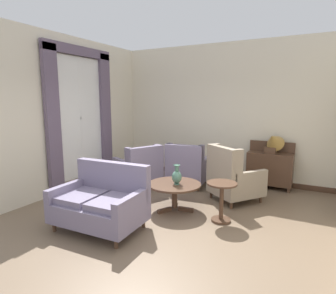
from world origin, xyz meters
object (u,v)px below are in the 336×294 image
object	(u,v)px
coffee_table	(175,188)
side_table	(222,198)
porcelain_vase	(177,176)
armchair_far_left	(139,170)
settee	(101,203)
gramophone	(273,141)
sideboard	(270,168)
armchair_beside_settee	(187,168)
armchair_back_corner	(232,179)

from	to	relation	value
coffee_table	side_table	world-z (taller)	side_table
porcelain_vase	armchair_far_left	world-z (taller)	armchair_far_left
armchair_far_left	settee	bearing A→B (deg)	42.11
gramophone	side_table	bearing A→B (deg)	-102.17
coffee_table	gramophone	world-z (taller)	gramophone
coffee_table	sideboard	size ratio (longest dim) A/B	0.91
settee	side_table	distance (m)	1.93
coffee_table	armchair_beside_settee	xyz separation A→B (m)	(-0.38, 1.40, 0.01)
settee	coffee_table	bearing A→B (deg)	58.33
porcelain_vase	settee	bearing A→B (deg)	-122.19
coffee_table	porcelain_vase	world-z (taller)	porcelain_vase
settee	armchair_beside_settee	size ratio (longest dim) A/B	1.37
settee	gramophone	bearing A→B (deg)	55.62
side_table	sideboard	xyz separation A→B (m)	(0.41, 2.24, 0.07)
porcelain_vase	armchair_far_left	size ratio (longest dim) A/B	0.32
armchair_beside_settee	gramophone	xyz separation A→B (m)	(1.75, 0.65, 0.66)
armchair_far_left	gramophone	size ratio (longest dim) A/B	1.99
settee	armchair_beside_settee	world-z (taller)	armchair_beside_settee
coffee_table	armchair_back_corner	size ratio (longest dim) A/B	0.81
coffee_table	side_table	size ratio (longest dim) A/B	1.45
settee	side_table	size ratio (longest dim) A/B	2.10
porcelain_vase	sideboard	bearing A→B (deg)	60.10
settee	armchair_back_corner	bearing A→B (deg)	53.20
armchair_back_corner	porcelain_vase	bearing A→B (deg)	89.34
armchair_far_left	sideboard	xyz separation A→B (m)	(2.59, 1.39, 0.05)
side_table	gramophone	distance (m)	2.30
armchair_back_corner	armchair_beside_settee	xyz separation A→B (m)	(-1.18, 0.46, -0.03)
porcelain_vase	side_table	xyz separation A→B (m)	(0.85, -0.05, -0.25)
armchair_beside_settee	sideboard	distance (m)	1.86
settee	side_table	xyz separation A→B (m)	(1.58, 1.11, -0.01)
porcelain_vase	coffee_table	bearing A→B (deg)	149.97
porcelain_vase	gramophone	distance (m)	2.51
settee	porcelain_vase	bearing A→B (deg)	55.53
settee	gramophone	xyz separation A→B (m)	(2.04, 3.26, 0.68)
armchair_beside_settee	side_table	xyz separation A→B (m)	(1.29, -1.49, -0.03)
sideboard	settee	bearing A→B (deg)	-120.70
coffee_table	settee	world-z (taller)	settee
armchair_far_left	gramophone	bearing A→B (deg)	141.13
porcelain_vase	armchair_far_left	distance (m)	1.57
settee	gramophone	size ratio (longest dim) A/B	2.44
coffee_table	armchair_beside_settee	world-z (taller)	armchair_beside_settee
settee	gramophone	world-z (taller)	gramophone
side_table	gramophone	world-z (taller)	gramophone
coffee_table	armchair_far_left	world-z (taller)	armchair_far_left
sideboard	armchair_far_left	bearing A→B (deg)	-151.87
settee	armchair_far_left	distance (m)	2.06
sideboard	side_table	bearing A→B (deg)	-100.39
porcelain_vase	armchair_beside_settee	world-z (taller)	armchair_beside_settee
armchair_beside_settee	gramophone	world-z (taller)	gramophone
coffee_table	settee	distance (m)	1.38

